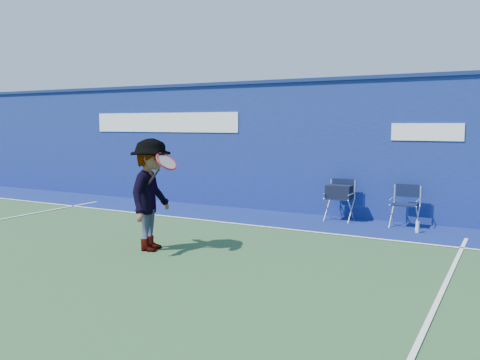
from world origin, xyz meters
The scene contains 8 objects.
ground centered at (0.00, 0.00, 0.00)m, with size 80.00×80.00×0.00m, color #2B502B.
stadium_wall centered at (0.00, 5.20, 1.55)m, with size 24.00×0.50×3.08m.
out_of_bounds_strip centered at (0.00, 4.10, 0.00)m, with size 24.00×1.80×0.01m, color navy.
court_lines centered at (0.00, 0.60, 0.01)m, with size 24.00×12.00×0.01m.
directors_chair_left centered at (1.94, 4.58, 0.37)m, with size 0.53×0.47×0.88m.
directors_chair_right centered at (3.31, 4.54, 0.27)m, with size 0.51×0.46×0.85m.
water_bottle centered at (3.63, 4.11, 0.11)m, with size 0.07×0.07×0.22m, color silver.
tennis_player centered at (0.03, 0.67, 0.92)m, with size 1.05×1.32×1.83m.
Camera 1 is at (5.23, -5.82, 2.07)m, focal length 38.00 mm.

